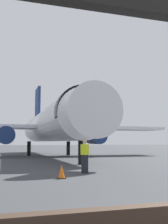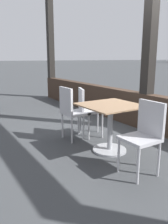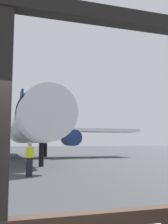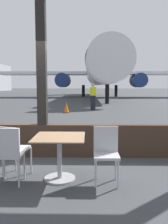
{
  "view_description": "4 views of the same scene",
  "coord_description": "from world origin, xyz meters",
  "views": [
    {
      "loc": [
        -2.87,
        -3.55,
        1.6
      ],
      "look_at": [
        1.5,
        11.02,
        3.29
      ],
      "focal_mm": 43.85,
      "sensor_mm": 36.0,
      "label": 1
    },
    {
      "loc": [
        3.15,
        -3.46,
        1.41
      ],
      "look_at": [
        0.26,
        -1.63,
        0.6
      ],
      "focal_mm": 36.88,
      "sensor_mm": 36.0,
      "label": 2
    },
    {
      "loc": [
        0.02,
        -3.62,
        1.68
      ],
      "look_at": [
        4.88,
        12.31,
        3.67
      ],
      "focal_mm": 41.99,
      "sensor_mm": 36.0,
      "label": 3
    },
    {
      "loc": [
        1.01,
        -5.15,
        1.56
      ],
      "look_at": [
        0.92,
        -0.22,
        1.02
      ],
      "focal_mm": 37.84,
      "sensor_mm": 36.0,
      "label": 4
    }
  ],
  "objects": [
    {
      "name": "ground_plane",
      "position": [
        0.0,
        40.0,
        0.0
      ],
      "size": [
        220.0,
        220.0,
        0.0
      ],
      "primitive_type": "plane",
      "color": "#383A3D"
    },
    {
      "name": "traffic_cone",
      "position": [
        -0.28,
        8.56,
        0.29
      ],
      "size": [
        0.36,
        0.36,
        0.62
      ],
      "color": "orange",
      "rests_on": "ground"
    },
    {
      "name": "airplane",
      "position": [
        2.67,
        27.75,
        3.62
      ],
      "size": [
        28.31,
        31.6,
        10.55
      ],
      "color": "silver",
      "rests_on": "ground"
    },
    {
      "name": "ground_crew_worker",
      "position": [
        1.31,
        10.23,
        0.9
      ],
      "size": [
        0.4,
        0.57,
        1.74
      ],
      "color": "black",
      "rests_on": "ground"
    }
  ]
}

